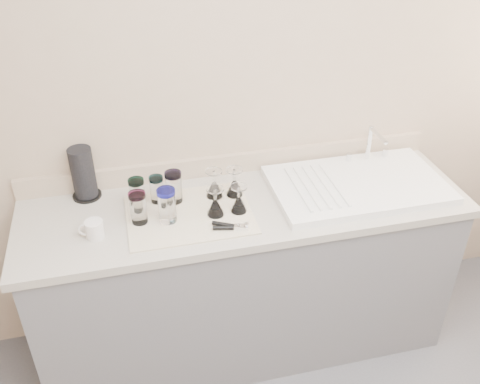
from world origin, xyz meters
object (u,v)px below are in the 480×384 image
object	(u,v)px
goblet_back_right	(234,186)
paper_towel_roll	(83,174)
tumbler_teal	(137,193)
tumbler_cyan	(157,189)
goblet_back_left	(214,188)
can_opener	(230,227)
goblet_front_right	(239,203)
goblet_front_left	(215,206)
tumbler_magenta	(138,207)
white_mug	(94,229)
sink_unit	(357,184)
tumbler_purple	(174,187)
tumbler_blue	(167,205)

from	to	relation	value
goblet_back_right	paper_towel_roll	bearing A→B (deg)	166.51
tumbler_teal	tumbler_cyan	bearing A→B (deg)	13.83
goblet_back_left	can_opener	world-z (taller)	goblet_back_left
tumbler_cyan	goblet_front_right	size ratio (longest dim) A/B	0.98
can_opener	goblet_front_left	bearing A→B (deg)	109.30
tumbler_cyan	goblet_back_right	size ratio (longest dim) A/B	0.93
tumbler_magenta	white_mug	bearing A→B (deg)	-164.62
goblet_front_left	can_opener	world-z (taller)	goblet_front_left
tumbler_cyan	goblet_back_right	world-z (taller)	goblet_back_right
sink_unit	paper_towel_roll	size ratio (longest dim) A/B	3.28
tumbler_teal	white_mug	size ratio (longest dim) A/B	1.25
tumbler_teal	white_mug	distance (m)	0.26
goblet_back_right	goblet_back_left	bearing A→B (deg)	173.95
tumbler_purple	sink_unit	bearing A→B (deg)	-5.43
goblet_back_right	goblet_front_right	distance (m)	0.13
tumbler_cyan	goblet_back_right	xyz separation A→B (m)	(0.35, -0.03, -0.02)
tumbler_teal	can_opener	xyz separation A→B (m)	(0.37, -0.26, -0.06)
goblet_front_left	white_mug	size ratio (longest dim) A/B	1.21
tumbler_magenta	goblet_front_left	size ratio (longest dim) A/B	1.08
goblet_front_left	white_mug	distance (m)	0.52
sink_unit	tumbler_blue	distance (m)	0.92
tumbler_magenta	goblet_back_left	xyz separation A→B (m)	(0.36, 0.12, -0.03)
tumbler_cyan	goblet_front_left	distance (m)	0.29
tumbler_blue	white_mug	size ratio (longest dim) A/B	1.40
tumbler_purple	goblet_back_right	bearing A→B (deg)	-2.83
tumbler_cyan	white_mug	world-z (taller)	tumbler_cyan
tumbler_teal	paper_towel_roll	size ratio (longest dim) A/B	0.56
white_mug	goblet_back_left	bearing A→B (deg)	17.57
paper_towel_roll	tumbler_magenta	bearing A→B (deg)	-50.59
goblet_front_left	sink_unit	bearing A→B (deg)	5.32
goblet_front_right	can_opener	distance (m)	0.14
tumbler_cyan	white_mug	distance (m)	0.35
tumbler_cyan	can_opener	world-z (taller)	tumbler_cyan
tumbler_purple	paper_towel_roll	distance (m)	0.42
tumbler_cyan	tumbler_magenta	bearing A→B (deg)	-123.60
can_opener	tumbler_blue	bearing A→B (deg)	154.12
sink_unit	tumbler_teal	xyz separation A→B (m)	(-1.03, 0.08, 0.06)
paper_towel_roll	goblet_back_right	bearing A→B (deg)	-13.49
tumbler_teal	white_mug	world-z (taller)	tumbler_teal
goblet_back_left	white_mug	size ratio (longest dim) A/B	1.21
tumbler_purple	goblet_front_right	xyz separation A→B (m)	(0.27, -0.15, -0.03)
tumbler_blue	goblet_back_right	world-z (taller)	tumbler_blue
tumbler_blue	can_opener	bearing A→B (deg)	-25.88
goblet_back_right	white_mug	xyz separation A→B (m)	(-0.64, -0.16, -0.02)
goblet_front_left	goblet_back_right	bearing A→B (deg)	48.82
sink_unit	goblet_back_right	distance (m)	0.59
tumbler_teal	goblet_back_left	bearing A→B (deg)	0.17
tumbler_teal	paper_towel_roll	xyz separation A→B (m)	(-0.23, 0.15, 0.04)
tumbler_magenta	tumbler_blue	distance (m)	0.12
tumbler_teal	tumbler_magenta	world-z (taller)	tumbler_magenta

